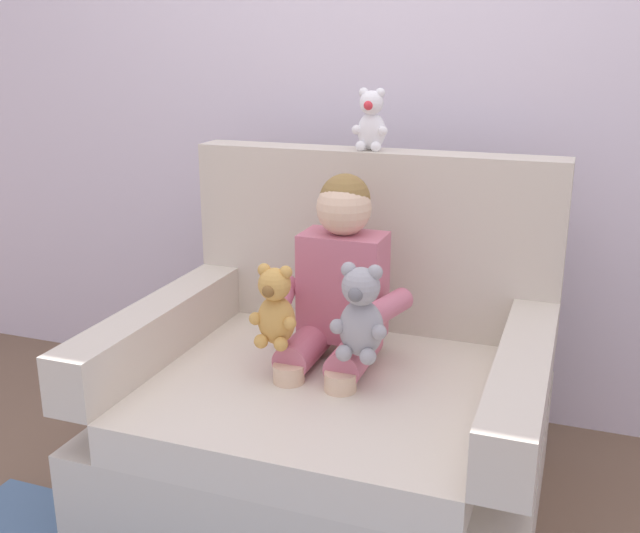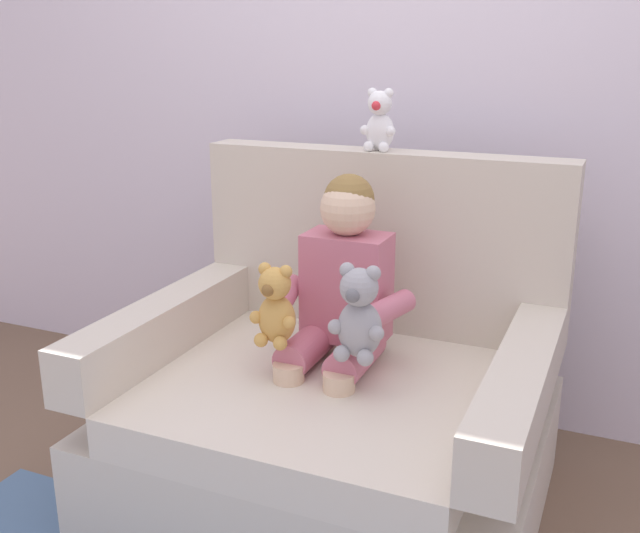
# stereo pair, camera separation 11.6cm
# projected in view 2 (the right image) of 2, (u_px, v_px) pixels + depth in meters

# --- Properties ---
(ground_plane) EXTENTS (8.00, 8.00, 0.00)m
(ground_plane) POSITION_uv_depth(u_px,v_px,m) (331.00, 503.00, 2.35)
(ground_plane) COLOR brown
(back_wall) EXTENTS (6.00, 0.10, 2.60)m
(back_wall) POSITION_uv_depth(u_px,v_px,m) (419.00, 74.00, 2.70)
(back_wall) COLOR silver
(back_wall) RESTS_ON ground
(armchair) EXTENTS (1.26, 1.04, 1.07)m
(armchair) POSITION_uv_depth(u_px,v_px,m) (338.00, 406.00, 2.31)
(armchair) COLOR beige
(armchair) RESTS_ON ground
(seated_child) EXTENTS (0.45, 0.39, 0.82)m
(seated_child) POSITION_uv_depth(u_px,v_px,m) (339.00, 297.00, 2.25)
(seated_child) COLOR #C66B7F
(seated_child) RESTS_ON armchair
(plush_grey) EXTENTS (0.16, 0.13, 0.28)m
(plush_grey) POSITION_uv_depth(u_px,v_px,m) (359.00, 315.00, 2.02)
(plush_grey) COLOR #9E9EA3
(plush_grey) RESTS_ON armchair
(plush_honey) EXTENTS (0.15, 0.12, 0.25)m
(plush_honey) POSITION_uv_depth(u_px,v_px,m) (276.00, 307.00, 2.13)
(plush_honey) COLOR gold
(plush_honey) RESTS_ON armchair
(plush_white_on_backrest) EXTENTS (0.12, 0.10, 0.20)m
(plush_white_on_backrest) POSITION_uv_depth(u_px,v_px,m) (380.00, 122.00, 2.41)
(plush_white_on_backrest) COLOR white
(plush_white_on_backrest) RESTS_ON armchair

